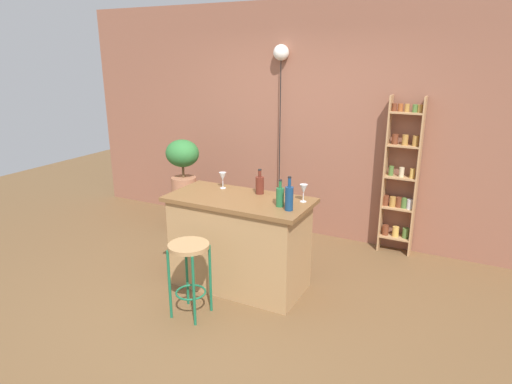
% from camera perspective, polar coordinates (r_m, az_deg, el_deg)
% --- Properties ---
extents(ground, '(12.00, 12.00, 0.00)m').
position_cam_1_polar(ground, '(4.32, -4.02, -13.37)').
color(ground, brown).
extents(back_wall, '(6.40, 0.10, 2.80)m').
position_cam_1_polar(back_wall, '(5.54, 6.21, 8.84)').
color(back_wall, '#8C5642').
rests_on(back_wall, ground).
extents(kitchen_counter, '(1.36, 0.67, 0.91)m').
position_cam_1_polar(kitchen_counter, '(4.34, -2.10, -6.40)').
color(kitchen_counter, '#A87F51').
rests_on(kitchen_counter, ground).
extents(bar_stool, '(0.35, 0.35, 0.67)m').
position_cam_1_polar(bar_stool, '(3.88, -8.49, -8.86)').
color(bar_stool, '#196642').
rests_on(bar_stool, ground).
extents(spice_shelf, '(0.36, 0.16, 1.78)m').
position_cam_1_polar(spice_shelf, '(5.20, 17.96, 1.54)').
color(spice_shelf, tan).
rests_on(spice_shelf, ground).
extents(plant_stool, '(0.34, 0.34, 0.46)m').
position_cam_1_polar(plant_stool, '(5.81, -9.00, -2.80)').
color(plant_stool, '#2D2823').
rests_on(plant_stool, ground).
extents(potted_plant, '(0.42, 0.38, 0.74)m').
position_cam_1_polar(potted_plant, '(5.62, -9.31, 3.52)').
color(potted_plant, '#A86B4C').
rests_on(potted_plant, plant_stool).
extents(bottle_olive_oil, '(0.08, 0.08, 0.24)m').
position_cam_1_polar(bottle_olive_oil, '(4.28, 0.48, 0.96)').
color(bottle_olive_oil, '#5B2319').
rests_on(bottle_olive_oil, kitchen_counter).
extents(bottle_wine_red, '(0.07, 0.07, 0.24)m').
position_cam_1_polar(bottle_wine_red, '(3.93, 3.09, -0.57)').
color(bottle_wine_red, '#236638').
rests_on(bottle_wine_red, kitchen_counter).
extents(bottle_soda_blue, '(0.07, 0.07, 0.30)m').
position_cam_1_polar(bottle_soda_blue, '(3.83, 4.25, -0.72)').
color(bottle_soda_blue, navy).
rests_on(bottle_soda_blue, kitchen_counter).
extents(wine_glass_left, '(0.07, 0.07, 0.16)m').
position_cam_1_polar(wine_glass_left, '(4.46, -4.27, 1.92)').
color(wine_glass_left, silver).
rests_on(wine_glass_left, kitchen_counter).
extents(wine_glass_center, '(0.07, 0.07, 0.16)m').
position_cam_1_polar(wine_glass_center, '(4.06, 6.09, 0.33)').
color(wine_glass_center, silver).
rests_on(wine_glass_center, kitchen_counter).
extents(pendant_globe_light, '(0.19, 0.19, 2.30)m').
position_cam_1_polar(pendant_globe_light, '(5.49, 3.21, 16.81)').
color(pendant_globe_light, black).
rests_on(pendant_globe_light, ground).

